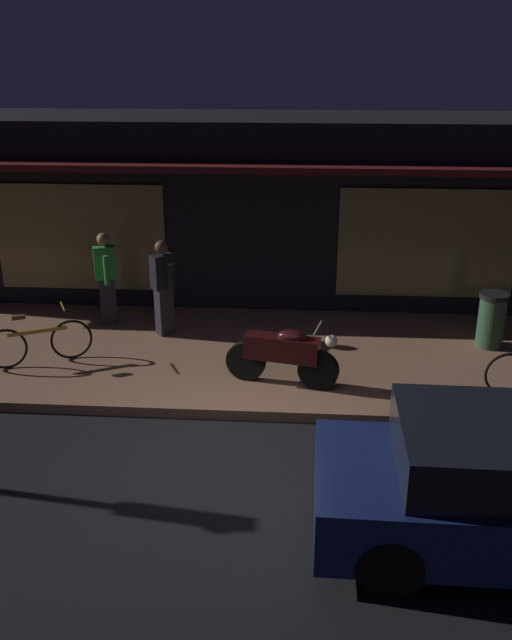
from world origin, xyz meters
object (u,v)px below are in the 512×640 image
object	(u,v)px
bicycle_parked	(39,342)
person_bystander	(163,286)
motorcycle	(284,354)
person_photographer	(106,277)
trash_bin	(492,320)

from	to	relation	value
bicycle_parked	person_bystander	xyz separation A→B (m)	(1.73, 1.36, 0.52)
motorcycle	bicycle_parked	distance (m)	3.89
bicycle_parked	person_photographer	world-z (taller)	person_photographer
person_photographer	person_bystander	bearing A→B (deg)	-21.40
motorcycle	bicycle_parked	size ratio (longest dim) A/B	1.12
person_bystander	trash_bin	bearing A→B (deg)	-1.61
motorcycle	trash_bin	xyz separation A→B (m)	(3.38, 1.66, -0.03)
bicycle_parked	trash_bin	world-z (taller)	trash_bin
motorcycle	trash_bin	bearing A→B (deg)	26.22
bicycle_parked	trash_bin	xyz separation A→B (m)	(7.24, 1.21, 0.11)
person_bystander	trash_bin	size ratio (longest dim) A/B	1.80
bicycle_parked	motorcycle	bearing A→B (deg)	-6.77
bicycle_parked	person_photographer	bearing A→B (deg)	70.91
person_photographer	trash_bin	bearing A→B (deg)	-5.10
person_photographer	bicycle_parked	bearing A→B (deg)	-109.09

